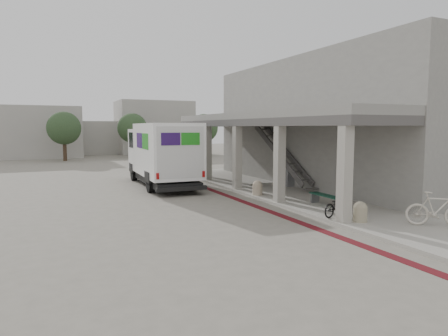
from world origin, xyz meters
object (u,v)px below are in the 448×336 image
bench (327,198)px  bicycle_black (338,205)px  fedex_truck (162,153)px  utility_cabinet (288,178)px  bicycle_cream (437,209)px

bench → bicycle_black: size_ratio=1.22×
fedex_truck → utility_cabinet: size_ratio=8.88×
fedex_truck → bicycle_cream: (5.26, -13.17, -1.17)m
fedex_truck → utility_cabinet: bearing=-30.6°
bicycle_black → bicycle_cream: (1.87, -2.49, 0.16)m
bench → utility_cabinet: bearing=73.4°
bicycle_black → bicycle_cream: 3.12m
fedex_truck → bicycle_cream: 14.23m
fedex_truck → bicycle_black: size_ratio=5.42×
utility_cabinet → bicycle_cream: (-0.63, -9.37, 0.09)m
fedex_truck → bicycle_cream: fedex_truck is taller
bench → bicycle_cream: 4.28m
utility_cabinet → bicycle_cream: size_ratio=0.50×
bench → bicycle_cream: bicycle_cream is taller
fedex_truck → bench: (4.26, -9.02, -1.42)m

